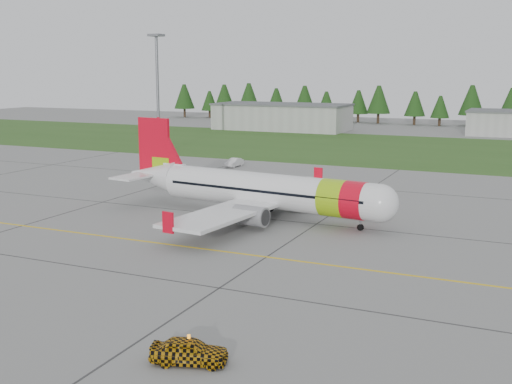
% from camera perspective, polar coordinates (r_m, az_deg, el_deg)
% --- Properties ---
extents(ground, '(320.00, 320.00, 0.00)m').
position_cam_1_polar(ground, '(48.76, -13.83, -6.70)').
color(ground, gray).
rests_on(ground, ground).
extents(aircraft, '(30.80, 28.58, 9.34)m').
position_cam_1_polar(aircraft, '(63.31, 0.54, 0.14)').
color(aircraft, white).
rests_on(aircraft, ground).
extents(follow_me_car, '(1.74, 1.90, 3.91)m').
position_cam_1_polar(follow_me_car, '(32.45, -6.01, -11.80)').
color(follow_me_car, orange).
rests_on(follow_me_car, ground).
extents(service_van, '(1.44, 1.36, 3.92)m').
position_cam_1_polar(service_van, '(96.96, -1.97, 3.41)').
color(service_van, silver).
rests_on(service_van, ground).
extents(grass_strip, '(320.00, 50.00, 0.03)m').
position_cam_1_polar(grass_strip, '(122.74, 10.43, 3.87)').
color(grass_strip, '#30561E').
rests_on(grass_strip, ground).
extents(taxi_guideline, '(120.00, 0.25, 0.02)m').
position_cam_1_polar(taxi_guideline, '(54.98, -8.70, -4.50)').
color(taxi_guideline, gold).
rests_on(taxi_guideline, ground).
extents(hangar_west, '(32.00, 14.00, 6.00)m').
position_cam_1_polar(hangar_west, '(158.27, 2.31, 6.64)').
color(hangar_west, '#A8A8A3').
rests_on(hangar_west, ground).
extents(floodlight_mast, '(0.50, 0.50, 20.00)m').
position_cam_1_polar(floodlight_mast, '(112.52, -8.72, 8.42)').
color(floodlight_mast, slate).
rests_on(floodlight_mast, ground).
extents(treeline, '(160.00, 8.00, 10.00)m').
position_cam_1_polar(treeline, '(177.03, 14.92, 7.38)').
color(treeline, '#1C3F14').
rests_on(treeline, ground).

